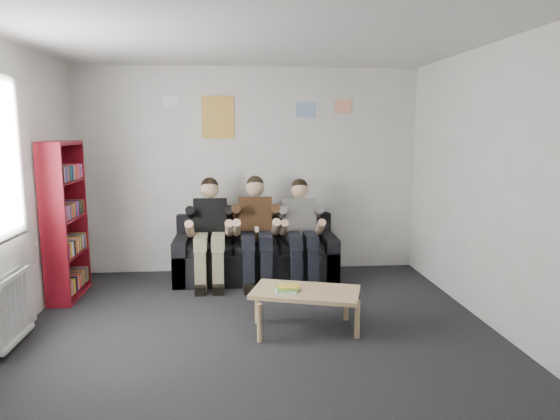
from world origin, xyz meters
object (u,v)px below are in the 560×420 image
at_px(sofa, 256,256).
at_px(person_middle, 256,231).
at_px(bookshelf, 66,221).
at_px(coffee_table, 306,295).
at_px(person_left, 210,232).
at_px(person_right, 301,232).

bearing_deg(sofa, person_middle, -90.00).
distance_m(bookshelf, person_middle, 2.19).
height_order(coffee_table, person_left, person_left).
bearing_deg(person_middle, coffee_table, -75.47).
xyz_separation_m(bookshelf, coffee_table, (2.54, -1.22, -0.53)).
relative_size(coffee_table, person_left, 0.76).
xyz_separation_m(person_left, person_right, (1.13, 0.00, -0.01)).
distance_m(person_left, person_right, 1.13).
height_order(sofa, person_right, person_right).
relative_size(coffee_table, person_right, 0.78).
xyz_separation_m(coffee_table, person_right, (0.18, 1.60, 0.28)).
relative_size(bookshelf, coffee_table, 1.78).
height_order(sofa, person_left, person_left).
relative_size(bookshelf, person_left, 1.36).
bearing_deg(person_right, person_middle, 173.37).
xyz_separation_m(bookshelf, person_left, (1.58, 0.37, -0.24)).
height_order(person_left, person_right, person_left).
relative_size(sofa, coffee_table, 2.05).
bearing_deg(sofa, bookshelf, -165.20).
xyz_separation_m(sofa, bookshelf, (-2.15, -0.57, 0.60)).
xyz_separation_m(person_middle, person_right, (0.57, 0.00, -0.02)).
height_order(person_left, person_middle, person_middle).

